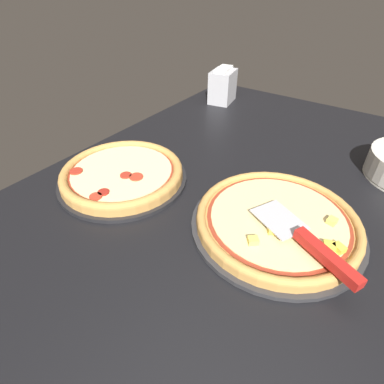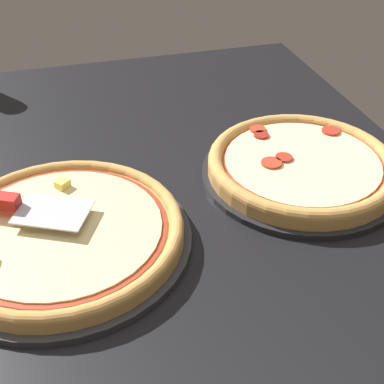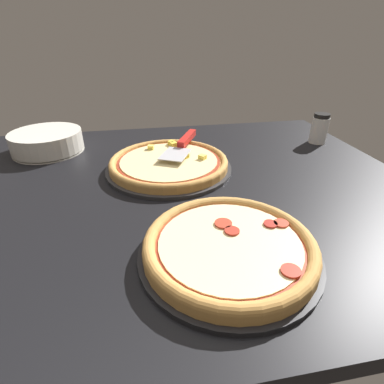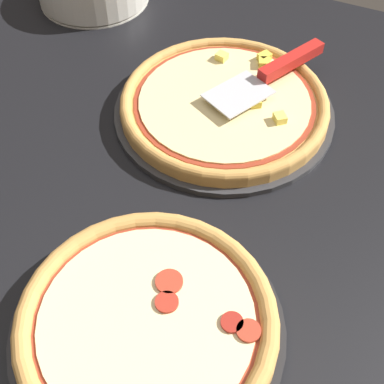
# 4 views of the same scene
# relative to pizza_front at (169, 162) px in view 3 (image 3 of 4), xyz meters

# --- Properties ---
(ground_plane) EXTENTS (1.48, 1.06, 0.04)m
(ground_plane) POSITION_rel_pizza_front_xyz_m (0.07, 0.10, -0.04)
(ground_plane) COLOR black
(pizza_pan_front) EXTENTS (0.37, 0.37, 0.01)m
(pizza_pan_front) POSITION_rel_pizza_front_xyz_m (0.00, 0.00, -0.02)
(pizza_pan_front) COLOR #2D2D30
(pizza_pan_front) RESTS_ON ground_plane
(pizza_front) EXTENTS (0.35, 0.35, 0.03)m
(pizza_front) POSITION_rel_pizza_front_xyz_m (0.00, 0.00, 0.00)
(pizza_front) COLOR #C68E47
(pizza_front) RESTS_ON pizza_pan_front
(pizza_pan_back) EXTENTS (0.34, 0.34, 0.01)m
(pizza_pan_back) POSITION_rel_pizza_front_xyz_m (-0.07, 0.41, -0.02)
(pizza_pan_back) COLOR black
(pizza_pan_back) RESTS_ON ground_plane
(pizza_back) EXTENTS (0.32, 0.32, 0.03)m
(pizza_back) POSITION_rel_pizza_front_xyz_m (-0.07, 0.41, 0.00)
(pizza_back) COLOR #C68E47
(pizza_back) RESTS_ON pizza_pan_back
(serving_spatula) EXTENTS (0.15, 0.24, 0.02)m
(serving_spatula) POSITION_rel_pizza_front_xyz_m (-0.06, -0.09, 0.03)
(serving_spatula) COLOR #B7B7BC
(serving_spatula) RESTS_ON pizza_front
(plate_stack) EXTENTS (0.23, 0.23, 0.07)m
(plate_stack) POSITION_rel_pizza_front_xyz_m (0.39, -0.22, 0.01)
(plate_stack) COLOR silver
(plate_stack) RESTS_ON ground_plane
(parmesan_shaker) EXTENTS (0.06, 0.06, 0.11)m
(parmesan_shaker) POSITION_rel_pizza_front_xyz_m (-0.56, -0.14, 0.03)
(parmesan_shaker) COLOR white
(parmesan_shaker) RESTS_ON ground_plane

